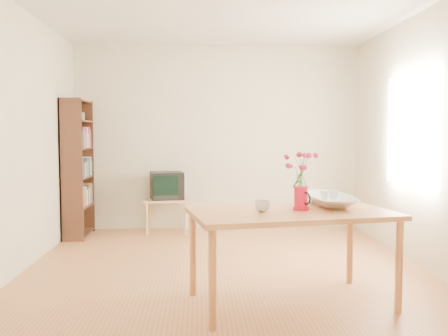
{
  "coord_description": "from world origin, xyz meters",
  "views": [
    {
      "loc": [
        -0.27,
        -4.86,
        1.36
      ],
      "look_at": [
        0.0,
        0.3,
        1.0
      ],
      "focal_mm": 40.0,
      "sensor_mm": 36.0,
      "label": 1
    }
  ],
  "objects": [
    {
      "name": "teacup_b",
      "position": [
        0.89,
        -0.68,
        0.96
      ],
      "size": [
        0.08,
        0.08,
        0.07
      ],
      "primitive_type": "imported",
      "rotation": [
        0.0,
        0.0,
        1.45
      ],
      "color": "white",
      "rests_on": "bowl"
    },
    {
      "name": "bookshelf",
      "position": [
        -1.85,
        1.75,
        0.84
      ],
      "size": [
        0.28,
        0.7,
        1.8
      ],
      "color": "black",
      "rests_on": "ground"
    },
    {
      "name": "mug",
      "position": [
        0.23,
        -1.04,
        0.8
      ],
      "size": [
        0.16,
        0.16,
        0.09
      ],
      "primitive_type": "imported",
      "rotation": [
        0.0,
        0.0,
        3.64
      ],
      "color": "white",
      "rests_on": "table"
    },
    {
      "name": "tv_stand",
      "position": [
        -0.7,
        1.97,
        0.39
      ],
      "size": [
        0.6,
        0.45,
        0.46
      ],
      "color": "tan",
      "rests_on": "ground"
    },
    {
      "name": "flowers",
      "position": [
        0.55,
        -0.95,
        1.08
      ],
      "size": [
        0.22,
        0.22,
        0.31
      ],
      "primitive_type": null,
      "color": "#DB3377",
      "rests_on": "pitcher"
    },
    {
      "name": "pitcher",
      "position": [
        0.55,
        -0.94,
        0.84
      ],
      "size": [
        0.13,
        0.2,
        0.19
      ],
      "rotation": [
        0.0,
        0.0,
        0.45
      ],
      "color": "red",
      "rests_on": "table"
    },
    {
      "name": "table",
      "position": [
        0.47,
        -0.99,
        0.68
      ],
      "size": [
        1.7,
        1.16,
        0.75
      ],
      "rotation": [
        0.0,
        0.0,
        0.18
      ],
      "color": "#B9713F",
      "rests_on": "ground"
    },
    {
      "name": "room",
      "position": [
        0.03,
        0.0,
        1.3
      ],
      "size": [
        4.5,
        4.5,
        4.5
      ],
      "color": "#A3673A",
      "rests_on": "ground"
    },
    {
      "name": "bowl",
      "position": [
        0.84,
        -0.7,
        1.0
      ],
      "size": [
        0.56,
        0.56,
        0.51
      ],
      "primitive_type": "imported",
      "rotation": [
        0.0,
        0.0,
        0.03
      ],
      "color": "white",
      "rests_on": "table"
    },
    {
      "name": "television",
      "position": [
        -0.7,
        1.98,
        0.65
      ],
      "size": [
        0.49,
        0.47,
        0.37
      ],
      "rotation": [
        0.0,
        0.0,
        0.2
      ],
      "color": "black",
      "rests_on": "tv_stand"
    },
    {
      "name": "teacup_a",
      "position": [
        0.8,
        -0.7,
        0.95
      ],
      "size": [
        0.09,
        0.09,
        0.06
      ],
      "primitive_type": "imported",
      "rotation": [
        0.0,
        0.0,
        0.95
      ],
      "color": "white",
      "rests_on": "bowl"
    }
  ]
}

